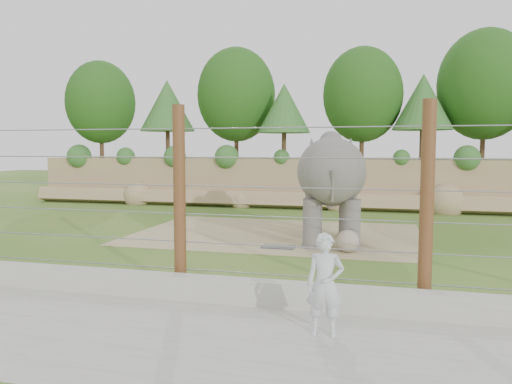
% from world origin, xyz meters
% --- Properties ---
extents(ground, '(90.00, 90.00, 0.00)m').
position_xyz_m(ground, '(0.00, 0.00, 0.00)').
color(ground, '#37641A').
rests_on(ground, ground).
extents(back_embankment, '(30.00, 5.52, 8.77)m').
position_xyz_m(back_embankment, '(0.59, 12.68, 3.97)').
color(back_embankment, '#9E7D5B').
rests_on(back_embankment, ground).
extents(dirt_patch, '(10.00, 7.00, 0.02)m').
position_xyz_m(dirt_patch, '(0.50, 3.00, 0.01)').
color(dirt_patch, tan).
rests_on(dirt_patch, ground).
extents(drain_grate, '(1.00, 0.60, 0.03)m').
position_xyz_m(drain_grate, '(1.08, 0.61, 0.04)').
color(drain_grate, '#262628').
rests_on(drain_grate, dirt_patch).
extents(elephant, '(2.43, 4.64, 3.60)m').
position_xyz_m(elephant, '(2.55, 1.88, 1.80)').
color(elephant, '#55504D').
rests_on(elephant, ground).
extents(stone_ball, '(0.67, 0.67, 0.67)m').
position_xyz_m(stone_ball, '(3.20, 0.43, 0.35)').
color(stone_ball, gray).
rests_on(stone_ball, dirt_patch).
extents(retaining_wall, '(26.00, 0.35, 0.50)m').
position_xyz_m(retaining_wall, '(0.00, -5.00, 0.25)').
color(retaining_wall, '#9D9B91').
rests_on(retaining_wall, ground).
extents(walkway, '(26.00, 4.00, 0.01)m').
position_xyz_m(walkway, '(0.00, -7.00, 0.01)').
color(walkway, '#9D9B91').
rests_on(walkway, ground).
extents(barrier_fence, '(20.26, 0.26, 4.00)m').
position_xyz_m(barrier_fence, '(0.00, -4.50, 2.00)').
color(barrier_fence, '#532E15').
rests_on(barrier_fence, ground).
extents(zookeeper, '(0.65, 0.45, 1.70)m').
position_xyz_m(zookeeper, '(3.31, -6.26, 0.86)').
color(zookeeper, '#ADB3B7').
rests_on(zookeeper, walkway).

